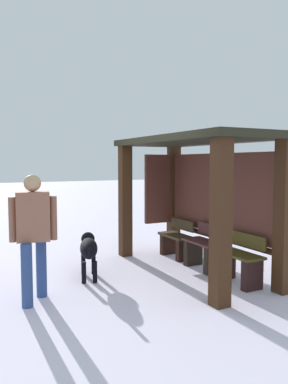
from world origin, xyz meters
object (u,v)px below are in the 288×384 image
(bus_shelter, at_px, (196,177))
(dog, at_px, (89,248))
(bench_center_inside, at_px, (204,250))
(bench_right_inside, at_px, (239,263))
(person_walking, at_px, (33,228))
(bench_left_inside, at_px, (176,241))

(bus_shelter, height_order, dog, bus_shelter)
(bench_center_inside, height_order, bench_right_inside, bench_center_inside)
(dog, bearing_deg, person_walking, -54.78)
(bus_shelter, xyz_separation_m, bench_center_inside, (0.08, 0.12, -1.25))
(bus_shelter, bearing_deg, bench_right_inside, 7.22)
(person_walking, bearing_deg, dog, 125.22)
(bench_center_inside, xyz_separation_m, dog, (-0.45, -1.91, 0.14))
(dog, bearing_deg, bench_center_inside, 76.64)
(dog, bearing_deg, bus_shelter, 78.12)
(bus_shelter, xyz_separation_m, person_walking, (0.31, -2.76, -0.60))
(bus_shelter, bearing_deg, bench_left_inside, 171.46)
(bench_center_inside, bearing_deg, person_walking, -85.36)
(bus_shelter, distance_m, person_walking, 2.84)
(bench_left_inside, height_order, bench_right_inside, bench_right_inside)
(bench_left_inside, height_order, dog, bench_left_inside)
(bench_left_inside, bearing_deg, bus_shelter, -8.54)
(bench_left_inside, bearing_deg, bench_right_inside, 0.02)
(person_walking, relative_size, dog, 1.61)
(bench_right_inside, height_order, dog, bench_right_inside)
(bench_right_inside, bearing_deg, bus_shelter, -172.78)
(bench_right_inside, xyz_separation_m, person_walking, (-0.66, -2.88, 0.65))
(bench_left_inside, bearing_deg, person_walking, -68.69)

